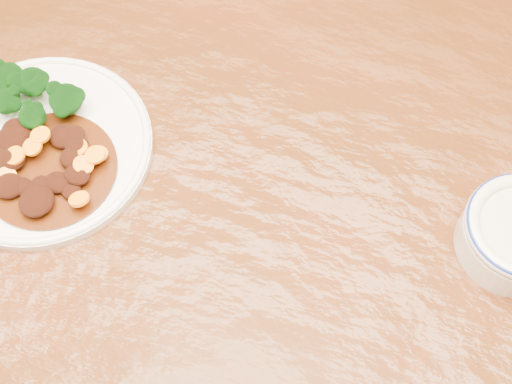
% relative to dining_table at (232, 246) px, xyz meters
% --- Properties ---
extents(ground, '(4.00, 4.00, 0.00)m').
position_rel_dining_table_xyz_m(ground, '(0.00, 0.00, -0.67)').
color(ground, '#4D2F13').
rests_on(ground, ground).
extents(dining_table, '(1.54, 0.97, 0.75)m').
position_rel_dining_table_xyz_m(dining_table, '(0.00, 0.00, 0.00)').
color(dining_table, '#58230F').
rests_on(dining_table, ground).
extents(dinner_plate, '(0.25, 0.25, 0.02)m').
position_rel_dining_table_xyz_m(dinner_plate, '(-0.23, -0.01, 0.09)').
color(dinner_plate, white).
rests_on(dinner_plate, dining_table).
extents(broccoli_florets, '(0.14, 0.08, 0.04)m').
position_rel_dining_table_xyz_m(broccoli_florets, '(-0.27, 0.04, 0.12)').
color(broccoli_florets, '#6DA052').
rests_on(broccoli_florets, dinner_plate).
extents(mince_stew, '(0.15, 0.15, 0.03)m').
position_rel_dining_table_xyz_m(mince_stew, '(-0.21, -0.03, 0.10)').
color(mince_stew, '#4A2007').
rests_on(mince_stew, dinner_plate).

